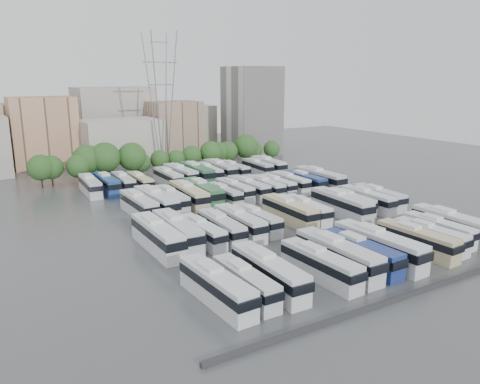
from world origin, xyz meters
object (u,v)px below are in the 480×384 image
bus_r2_s4 (189,195)px  bus_r2_s8 (249,188)px  bus_r0_s0 (217,286)px  bus_r1_s12 (367,199)px  bus_r0_s12 (451,224)px  bus_r2_s10 (277,185)px  bus_r1_s3 (221,227)px  bus_r1_s5 (256,219)px  bus_r2_s6 (224,194)px  bus_r2_s12 (305,181)px  bus_r2_s11 (290,182)px  bus_r3_s7 (196,173)px  bus_r1_s10 (341,204)px  bus_r0_s2 (269,272)px  bus_r1_s13 (379,197)px  bus_r0_s10 (430,236)px  bus_r3_s3 (140,182)px  bus_r0_s6 (360,253)px  bus_r1_s4 (240,222)px  bus_r1_s8 (306,209)px  bus_r3_s12 (257,167)px  bus_r2_s1 (139,205)px  bus_r1_s11 (350,201)px  bus_r0_s1 (245,282)px  bus_r0_s4 (320,264)px  bus_r2_s3 (171,199)px  bus_r3_s2 (123,182)px  bus_r2_s13 (319,178)px  electricity_pylon (161,95)px  bus_r3_s6 (181,174)px  bus_r2_s7 (235,190)px  bus_r0_s7 (379,245)px  bus_r1_s7 (289,211)px  bus_r0_s5 (338,255)px  bus_r3_s10 (233,169)px  bus_r1_s0 (157,236)px  bus_r2_s9 (265,187)px  bus_r1_s2 (202,232)px  bus_r3_s9 (220,169)px  bus_r2_s5 (203,192)px  bus_r3_s5 (168,177)px  bus_r3_s13 (268,165)px

bus_r2_s4 → bus_r2_s8: bearing=3.2°
bus_r0_s0 → bus_r1_s12: bus_r0_s0 is taller
bus_r0_s12 → bus_r2_s10: size_ratio=1.17×
bus_r1_s3 → bus_r1_s5: size_ratio=1.06×
bus_r2_s6 → bus_r2_s12: (19.75, 0.60, 0.16)m
bus_r2_s11 → bus_r1_s3: bearing=-143.8°
bus_r0_s0 → bus_r2_s10: bus_r0_s0 is taller
bus_r3_s7 → bus_r1_s10: bearing=-74.4°
bus_r0_s12 → bus_r0_s2: bearing=-176.9°
bus_r2_s8 → bus_r2_s11: bearing=0.7°
bus_r1_s12 → bus_r1_s13: bearing=6.2°
bus_r0_s10 → bus_r3_s3: size_ratio=1.01×
bus_r0_s6 → bus_r1_s4: size_ratio=1.01×
bus_r1_s8 → bus_r3_s12: bearing=72.3°
bus_r0_s0 → bus_r2_s1: (3.52, 34.74, 0.04)m
bus_r1_s11 → bus_r0_s1: bearing=-147.6°
bus_r0_s4 → bus_r2_s3: (-3.37, 36.71, 0.00)m
bus_r1_s13 → bus_r2_s10: bearing=121.8°
bus_r1_s11 → bus_r2_s6: (-16.63, 16.07, -0.03)m
bus_r3_s2 → bus_r2_s13: bearing=-25.2°
bus_r0_s1 → bus_r1_s12: bearing=26.2°
bus_r1_s10 → bus_r2_s6: bus_r1_s10 is taller
electricity_pylon → bus_r3_s6: bearing=-100.9°
bus_r2_s7 → bus_r2_s8: bearing=-5.5°
bus_r0_s4 → bus_r2_s13: 46.50m
bus_r0_s7 → bus_r0_s6: bearing=-179.4°
bus_r1_s12 → bus_r3_s12: size_ratio=1.04×
bus_r1_s7 → bus_r3_s7: bearing=90.6°
bus_r0_s5 → bus_r3_s10: (16.41, 54.11, -0.24)m
bus_r1_s3 → bus_r1_s13: bus_r1_s3 is taller
bus_r0_s12 → bus_r1_s0: 42.87m
bus_r2_s4 → bus_r2_s9: size_ratio=1.16×
bus_r0_s12 → bus_r2_s1: bus_r0_s12 is taller
bus_r0_s5 → bus_r2_s9: (13.21, 35.55, -0.26)m
bus_r3_s10 → bus_r1_s2: bearing=-127.5°
bus_r2_s7 → bus_r2_s11: bearing=-1.0°
bus_r2_s10 → bus_r0_s2: bearing=-126.9°
electricity_pylon → bus_r3_s2: bearing=-130.5°
bus_r2_s1 → bus_r2_s3: (6.31, 1.08, -0.08)m
bus_r2_s4 → bus_r1_s11: bearing=-34.2°
bus_r0_s1 → bus_r0_s4: size_ratio=0.91×
bus_r1_s0 → bus_r3_s9: bearing=51.0°
electricity_pylon → bus_r2_s6: 42.62m
bus_r0_s7 → bus_r2_s9: (6.57, 35.90, -0.32)m
bus_r0_s7 → bus_r2_s5: (-6.76, 37.14, -0.02)m
bus_r2_s3 → bus_r3_s5: bus_r2_s3 is taller
bus_r1_s3 → bus_r1_s5: bus_r1_s3 is taller
bus_r1_s5 → bus_r2_s7: 19.49m
bus_r0_s0 → bus_r2_s12: (39.64, 35.31, -0.04)m
bus_r1_s13 → bus_r3_s13: 35.58m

